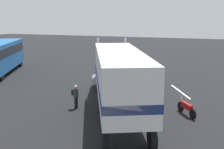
{
  "coord_description": "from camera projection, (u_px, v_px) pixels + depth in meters",
  "views": [
    {
      "loc": [
        -21.11,
        -8.57,
        6.21
      ],
      "look_at": [
        -0.72,
        -1.2,
        1.6
      ],
      "focal_mm": 44.28,
      "sensor_mm": 36.0,
      "label": 1
    }
  ],
  "objects": [
    {
      "name": "semi_truck",
      "position": [
        117.0,
        75.0,
        17.7
      ],
      "size": [
        13.9,
        8.22,
        4.5
      ],
      "color": "#193399",
      "rests_on": "ground_plane"
    },
    {
      "name": "person_bystander",
      "position": [
        76.0,
        96.0,
        18.75
      ],
      "size": [
        0.34,
        0.46,
        1.63
      ],
      "color": "black",
      "rests_on": "ground_plane"
    },
    {
      "name": "motorcycle",
      "position": [
        186.0,
        108.0,
        17.54
      ],
      "size": [
        1.77,
        1.32,
        1.12
      ],
      "color": "black",
      "rests_on": "ground_plane"
    },
    {
      "name": "parked_bus",
      "position": [
        0.0,
        55.0,
        30.07
      ],
      "size": [
        11.05,
        6.94,
        3.4
      ],
      "color": "#1E5999",
      "rests_on": "ground_plane"
    },
    {
      "name": "ground_plane",
      "position": [
        102.0,
        90.0,
        23.56
      ],
      "size": [
        120.0,
        120.0,
        0.0
      ],
      "primitive_type": "plane",
      "color": "black"
    },
    {
      "name": "lane_stripe_mid",
      "position": [
        180.0,
        91.0,
        23.13
      ],
      "size": [
        4.01,
        2.11,
        0.01
      ],
      "primitive_type": "cube",
      "rotation": [
        0.0,
        0.0,
        0.46
      ],
      "color": "silver",
      "rests_on": "ground_plane"
    },
    {
      "name": "lane_stripe_near",
      "position": [
        128.0,
        108.0,
        18.92
      ],
      "size": [
        4.15,
        1.78,
        0.01
      ],
      "primitive_type": "cube",
      "rotation": [
        0.0,
        0.0,
        0.38
      ],
      "color": "silver",
      "rests_on": "ground_plane"
    }
  ]
}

